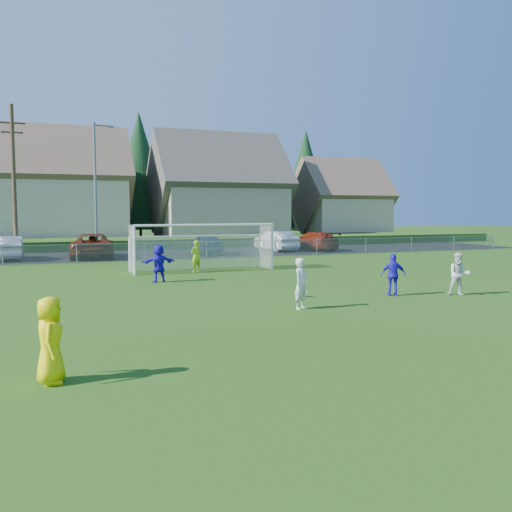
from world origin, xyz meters
The scene contains 21 objects.
ground centered at (0.00, 0.00, 0.00)m, with size 160.00×160.00×0.00m, color #193D0C.
asphalt_lot centered at (0.00, 27.50, 0.01)m, with size 60.00×60.00×0.00m, color black.
grass_embankment centered at (0.00, 35.00, 0.40)m, with size 70.00×6.00×0.80m, color #1E420F.
soccer_ball centered at (1.22, 6.10, 0.11)m, with size 0.22×0.22×0.22m, color white.
referee centered at (-7.64, -1.23, 0.81)m, with size 0.79×0.51×1.61m, color #FFE805.
player_white_a centered at (-0.03, 3.90, 0.83)m, with size 0.60×0.40×1.66m, color silver.
player_white_b centered at (6.69, 4.27, 0.81)m, with size 0.78×0.61×1.61m, color silver.
player_blue_a centered at (4.40, 5.15, 0.79)m, with size 0.92×0.38×1.57m, color #2315CD.
player_blue_b centered at (-3.02, 12.16, 0.84)m, with size 1.56×0.50×1.68m, color #2315CD.
goalkeeper centered at (-0.46, 15.41, 0.82)m, with size 0.60×0.39×1.65m, color #A9DB19.
car_b centered at (-9.90, 26.61, 0.76)m, with size 1.62×4.64×1.53m, color #BDBDBD.
car_c centered at (-4.75, 26.24, 0.82)m, with size 2.71×5.88×1.63m, color #631E0B.
car_e centered at (3.21, 26.30, 0.77)m, with size 1.81×4.49×1.53m, color #15254A.
car_f centered at (9.27, 27.49, 0.78)m, with size 1.65×4.72×1.55m, color silver.
car_g centered at (12.44, 27.06, 0.75)m, with size 2.10×5.17×1.50m, color maroon.
soccer_goal centered at (0.00, 16.05, 1.63)m, with size 7.42×1.90×2.50m.
chainlink_fence centered at (0.00, 22.00, 0.63)m, with size 52.06×0.06×1.20m.
streetlight centered at (-4.45, 26.00, 4.84)m, with size 1.38×0.18×9.00m.
utility_pole centered at (-9.50, 27.00, 5.15)m, with size 1.60×0.26×10.00m.
houses_row centered at (1.97, 42.46, 7.33)m, with size 53.90×11.45×13.27m.
tree_row centered at (1.04, 48.74, 6.91)m, with size 65.98×12.36×13.80m.
Camera 1 is at (-7.65, -11.70, 3.18)m, focal length 38.00 mm.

